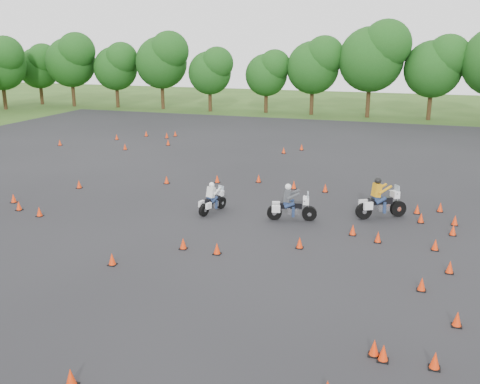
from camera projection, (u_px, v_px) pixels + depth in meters
The scene contains 7 objects.
ground at pixel (210, 246), 21.88m from camera, with size 140.00×140.00×0.00m, color #2D5119.
asphalt_pad at pixel (252, 204), 27.37m from camera, with size 62.00×62.00×0.00m, color black.
treeline at pixel (354, 77), 51.63m from camera, with size 87.01×32.50×10.67m.
traffic_cones at pixel (258, 200), 27.37m from camera, with size 36.25×33.08×0.45m.
rider_grey at pixel (292, 202), 24.74m from camera, with size 2.31×0.71×1.78m, color #3C4044, non-canonical shape.
rider_yellow at pixel (382, 198), 25.03m from camera, with size 2.53×0.78×1.96m, color #C38211, non-canonical shape.
rider_white at pixel (212, 197), 25.89m from camera, with size 2.03×0.62×1.56m, color silver, non-canonical shape.
Camera 1 is at (7.47, -19.06, 8.12)m, focal length 40.00 mm.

